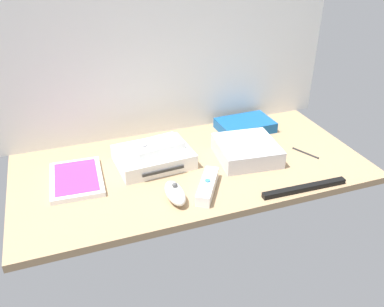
{
  "coord_description": "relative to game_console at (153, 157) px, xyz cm",
  "views": [
    {
      "loc": [
        -33.91,
        -94.15,
        61.32
      ],
      "look_at": [
        0.0,
        0.0,
        4.0
      ],
      "focal_mm": 38.06,
      "sensor_mm": 36.0,
      "label": 1
    }
  ],
  "objects": [
    {
      "name": "back_wall",
      "position": [
        10.08,
        19.77,
        29.8
      ],
      "size": [
        110.0,
        1.2,
        64.0
      ],
      "primitive_type": "cube",
      "color": "white",
      "rests_on": "ground"
    },
    {
      "name": "remote_classic_pad",
      "position": [
        1.22,
        0.62,
        3.21
      ],
      "size": [
        15.49,
        10.2,
        2.4
      ],
      "rotation": [
        0.0,
        0.0,
        0.16
      ],
      "color": "white",
      "rests_on": "game_console"
    },
    {
      "name": "game_case",
      "position": [
        -22.11,
        -1.94,
        -1.44
      ],
      "size": [
        14.57,
        19.68,
        1.56
      ],
      "rotation": [
        0.0,
        0.0,
        -0.05
      ],
      "color": "white",
      "rests_on": "ground_plane"
    },
    {
      "name": "mini_computer",
      "position": [
        26.76,
        -6.17,
        0.44
      ],
      "size": [
        18.67,
        18.67,
        5.3
      ],
      "rotation": [
        0.0,
        0.0,
        -0.1
      ],
      "color": "silver",
      "rests_on": "ground_plane"
    },
    {
      "name": "sensor_bar",
      "position": [
        33.56,
        -26.49,
        -1.5
      ],
      "size": [
        24.04,
        2.49,
        1.4
      ],
      "primitive_type": "cube",
      "rotation": [
        0.0,
        0.0,
        -0.03
      ],
      "color": "black",
      "rests_on": "ground_plane"
    },
    {
      "name": "stylus_pen",
      "position": [
        44.92,
        -9.86,
        -1.85
      ],
      "size": [
        4.43,
        8.46,
        0.7
      ],
      "primitive_type": "cylinder",
      "rotation": [
        0.0,
        1.57,
        2.01
      ],
      "color": "black",
      "rests_on": "ground_plane"
    },
    {
      "name": "network_router",
      "position": [
        34.7,
        10.87,
        -0.5
      ],
      "size": [
        18.38,
        12.81,
        3.4
      ],
      "rotation": [
        0.0,
        0.0,
        0.03
      ],
      "color": "#145193",
      "rests_on": "ground_plane"
    },
    {
      "name": "ground_plane",
      "position": [
        10.08,
        -4.83,
        -3.2
      ],
      "size": [
        100.0,
        48.0,
        2.0
      ],
      "primitive_type": "cube",
      "color": "#9E7F5B",
      "rests_on": "ground"
    },
    {
      "name": "remote_nunchuk",
      "position": [
        0.46,
        -18.94,
        -0.16
      ],
      "size": [
        4.72,
        10.14,
        5.1
      ],
      "rotation": [
        0.0,
        0.0,
        0.03
      ],
      "color": "white",
      "rests_on": "ground_plane"
    },
    {
      "name": "game_console",
      "position": [
        0.0,
        0.0,
        0.0
      ],
      "size": [
        22.08,
        17.62,
        4.4
      ],
      "rotation": [
        0.0,
        0.0,
        0.07
      ],
      "color": "white",
      "rests_on": "ground_plane"
    },
    {
      "name": "remote_wand",
      "position": [
        9.58,
        -18.1,
        -0.69
      ],
      "size": [
        10.85,
        14.48,
        3.4
      ],
      "rotation": [
        0.0,
        0.0,
        -0.55
      ],
      "color": "white",
      "rests_on": "ground_plane"
    }
  ]
}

